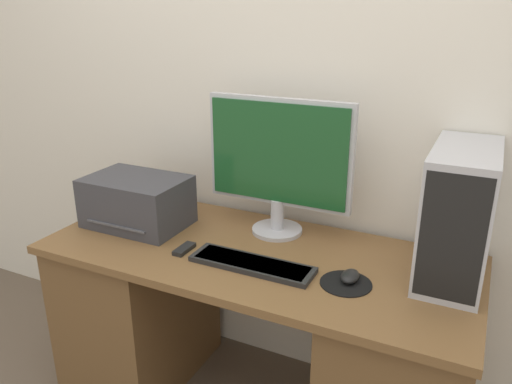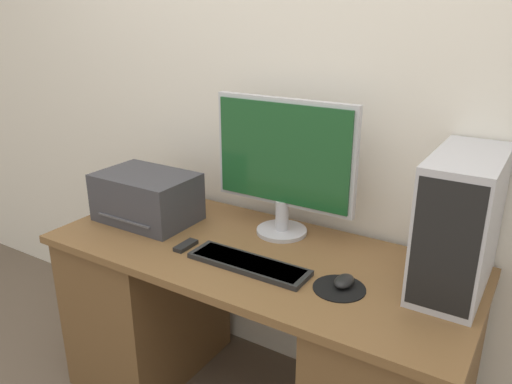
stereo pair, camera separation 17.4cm
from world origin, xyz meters
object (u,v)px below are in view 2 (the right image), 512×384
(monitor, at_px, (283,160))
(computer_tower, at_px, (460,222))
(remote_control, at_px, (186,246))
(mouse, at_px, (344,281))
(keyboard, at_px, (248,264))
(printer, at_px, (147,197))

(monitor, bearing_deg, computer_tower, -5.23)
(remote_control, bearing_deg, computer_tower, 15.36)
(mouse, relative_size, remote_control, 0.88)
(keyboard, distance_m, computer_tower, 0.69)
(keyboard, xyz_separation_m, mouse, (0.33, 0.05, 0.01))
(printer, bearing_deg, monitor, 18.46)
(keyboard, distance_m, remote_control, 0.28)
(computer_tower, height_order, remote_control, computer_tower)
(monitor, distance_m, remote_control, 0.48)
(keyboard, relative_size, mouse, 4.88)
(monitor, bearing_deg, mouse, -34.81)
(monitor, distance_m, mouse, 0.53)
(keyboard, bearing_deg, monitor, 96.90)
(mouse, height_order, remote_control, mouse)
(remote_control, bearing_deg, monitor, 51.93)
(computer_tower, relative_size, printer, 1.09)
(printer, bearing_deg, remote_control, -22.15)
(keyboard, relative_size, computer_tower, 1.00)
(monitor, relative_size, keyboard, 1.32)
(keyboard, bearing_deg, printer, 168.12)
(monitor, xyz_separation_m, keyboard, (0.04, -0.30, -0.29))
(mouse, relative_size, computer_tower, 0.21)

